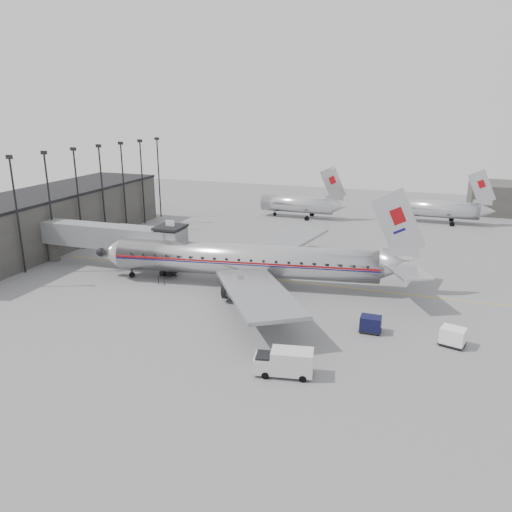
# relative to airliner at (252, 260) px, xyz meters

# --- Properties ---
(ground) EXTENTS (160.00, 160.00, 0.00)m
(ground) POSITION_rel_airliner_xyz_m (-2.35, -3.12, -3.16)
(ground) COLOR slate
(ground) RESTS_ON ground
(terminal) EXTENTS (12.00, 46.00, 8.00)m
(terminal) POSITION_rel_airliner_xyz_m (-36.35, 6.88, 0.84)
(terminal) COLOR #3A3835
(terminal) RESTS_ON ground
(apron_line) EXTENTS (60.00, 0.15, 0.01)m
(apron_line) POSITION_rel_airliner_xyz_m (0.65, 2.88, -3.16)
(apron_line) COLOR gold
(apron_line) RESTS_ON ground
(jet_bridge) EXTENTS (21.00, 6.20, 7.10)m
(jet_bridge) POSITION_rel_airliner_xyz_m (-19.01, 0.55, 1.02)
(jet_bridge) COLOR #57595B
(jet_bridge) RESTS_ON ground
(floodlight_masts) EXTENTS (0.90, 42.25, 15.25)m
(floodlight_masts) POSITION_rel_airliner_xyz_m (-29.85, 9.88, 5.20)
(floodlight_masts) COLOR black
(floodlight_masts) RESTS_ON ground
(distant_aircraft_near) EXTENTS (16.39, 3.20, 10.26)m
(distant_aircraft_near) POSITION_rel_airliner_xyz_m (-4.15, 38.88, -0.43)
(distant_aircraft_near) COLOR silver
(distant_aircraft_near) RESTS_ON ground
(distant_aircraft_mid) EXTENTS (16.39, 3.20, 10.26)m
(distant_aircraft_mid) POSITION_rel_airliner_xyz_m (21.85, 42.88, -0.43)
(distant_aircraft_mid) COLOR silver
(distant_aircraft_mid) RESTS_ON ground
(airliner) EXTENTS (39.57, 36.42, 12.57)m
(airliner) POSITION_rel_airliner_xyz_m (0.00, 0.00, 0.00)
(airliner) COLOR silver
(airliner) RESTS_ON ground
(service_van) EXTENTS (5.04, 2.63, 2.26)m
(service_van) POSITION_rel_airliner_xyz_m (9.51, -19.13, -1.98)
(service_van) COLOR silver
(service_van) RESTS_ON ground
(baggage_cart_navy) EXTENTS (2.08, 1.59, 1.62)m
(baggage_cart_navy) POSITION_rel_airliner_xyz_m (15.21, -8.68, -2.30)
(baggage_cart_navy) COLOR black
(baggage_cart_navy) RESTS_ON ground
(baggage_cart_white) EXTENTS (2.58, 2.21, 1.73)m
(baggage_cart_white) POSITION_rel_airliner_xyz_m (22.65, -9.12, -2.24)
(baggage_cart_white) COLOR white
(baggage_cart_white) RESTS_ON ground
(ramp_worker) EXTENTS (0.66, 0.56, 1.53)m
(ramp_worker) POSITION_rel_airliner_xyz_m (-0.82, -0.12, -2.39)
(ramp_worker) COLOR #C7ED1B
(ramp_worker) RESTS_ON ground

